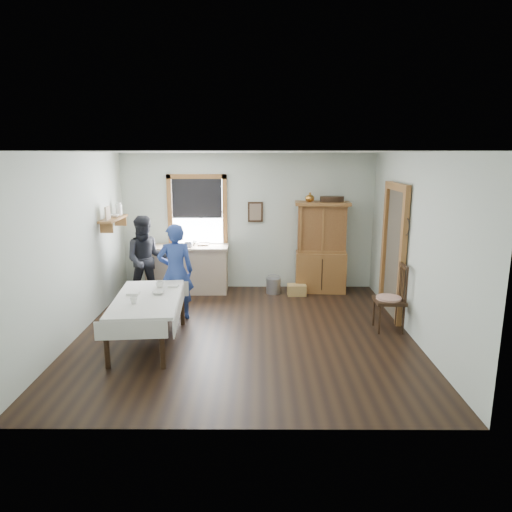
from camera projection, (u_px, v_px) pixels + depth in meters
name	position (u px, v px, depth m)	size (l,w,h in m)	color
room	(244.00, 246.00, 6.67)	(5.01, 5.01, 2.70)	black
window	(197.00, 208.00, 9.02)	(1.18, 0.07, 1.48)	white
doorway	(394.00, 248.00, 7.53)	(0.09, 1.14, 2.22)	#4A4235
wall_shelf	(114.00, 217.00, 8.13)	(0.24, 1.00, 0.44)	olive
framed_picture	(255.00, 212.00, 9.03)	(0.30, 0.04, 0.40)	black
rug_beater	(407.00, 219.00, 6.87)	(0.27, 0.27, 0.01)	black
work_counter	(187.00, 269.00, 8.97)	(1.61, 0.61, 0.92)	tan
china_hutch	(321.00, 247.00, 8.90)	(1.04, 0.49, 1.78)	olive
dining_table	(149.00, 321.00, 6.49)	(0.93, 1.76, 0.70)	silver
spindle_chair	(389.00, 297.00, 6.99)	(0.48, 0.48, 1.05)	black
pail	(273.00, 286.00, 8.94)	(0.28, 0.28, 0.30)	#95969C
wicker_basket	(297.00, 290.00, 8.82)	(0.35, 0.25, 0.21)	#AD8A4E
woman_blue	(176.00, 275.00, 7.45)	(0.54, 0.35, 1.47)	navy
figure_dark	(147.00, 263.00, 8.28)	(0.72, 0.56, 1.48)	black
table_cup_a	(160.00, 285.00, 6.87)	(0.11, 0.11, 0.09)	silver
table_cup_b	(134.00, 300.00, 6.12)	(0.10, 0.10, 0.10)	silver
table_bowl	(158.00, 292.00, 6.55)	(0.20, 0.20, 0.05)	silver
counter_book	(198.00, 244.00, 8.99)	(0.17, 0.24, 0.02)	#76624E
counter_bowl	(192.00, 243.00, 8.98)	(0.21, 0.21, 0.07)	silver
shelf_bowl	(114.00, 216.00, 8.14)	(0.22, 0.22, 0.05)	silver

